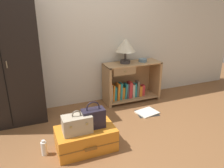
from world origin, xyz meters
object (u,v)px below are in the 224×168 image
Objects in this scene: bookshelf at (130,83)px; open_book_on_floor at (147,112)px; suitcase_large at (86,139)px; table_lamp at (126,46)px; bottle at (44,148)px; bowl at (143,60)px; wardrobe at (3,61)px; handbag at (93,118)px; train_case at (77,124)px.

bookshelf is 2.65× the size of open_book_on_floor.
suitcase_large is at bearing -156.00° from open_book_on_floor.
table_lamp is 1.72m from suitcase_large.
bottle is (-1.50, -1.03, -0.90)m from table_lamp.
open_book_on_floor is (-0.20, -0.56, -0.71)m from bowl.
bowl is (2.17, 0.03, -0.21)m from wardrobe.
handbag reaches higher than suitcase_large.
handbag is (-0.92, -1.10, -0.59)m from table_lamp.
bowl is at bearing -3.97° from bookshelf.
bowl is 0.43× the size of handbag.
suitcase_large is (-1.35, -1.07, -0.58)m from bowl.
train_case is (-1.22, -1.12, 0.05)m from bookshelf.
table_lamp is 1.55m from handbag.
bowl is 0.92m from open_book_on_floor.
bowl reaches higher than open_book_on_floor.
bottle is at bearing 165.19° from train_case.
table_lamp is 0.60× the size of suitcase_large.
handbag is at bearing -133.06° from bookshelf.
handbag is at bearing -130.07° from table_lamp.
suitcase_large is at bearing -7.86° from bottle.
table_lamp is at bearing 34.35° from bottle.
bookshelf is at bearing 176.03° from bowl.
suitcase_large is at bearing 178.39° from handbag.
table_lamp reaches higher than bowl.
bowl is 0.39× the size of open_book_on_floor.
wardrobe is at bearing 123.83° from train_case.
bottle is 1.70m from open_book_on_floor.
table_lamp reaches higher than suitcase_large.
wardrobe is 5.66× the size of train_case.
train_case is at bearing -137.46° from bookshelf.
suitcase_large is 1.27m from open_book_on_floor.
table_lamp is 1.27× the size of handbag.
bookshelf reaches higher than handbag.
bookshelf is at bearing -6.20° from table_lamp.
bottle reaches higher than open_book_on_floor.
open_book_on_floor is (0.13, -0.58, -0.98)m from table_lamp.
bookshelf is 5.11× the size of bottle.
train_case is 1.69× the size of bottle.
bowl reaches higher than bookshelf.
table_lamp is (-0.09, 0.01, 0.66)m from bookshelf.
wardrobe reaches higher than suitcase_large.
wardrobe is at bearing -178.34° from table_lamp.
wardrobe is 4.97× the size of open_book_on_floor.
table_lamp is at bearing 173.80° from bookshelf.
bowl reaches higher than handbag.
handbag is (0.20, 0.03, 0.02)m from train_case.
bowl is 1.82m from suitcase_large.
suitcase_large is at bearing -133.08° from table_lamp.
handbag is at bearing -139.36° from bowl.
open_book_on_floor is (1.97, -0.53, -0.92)m from wardrobe.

